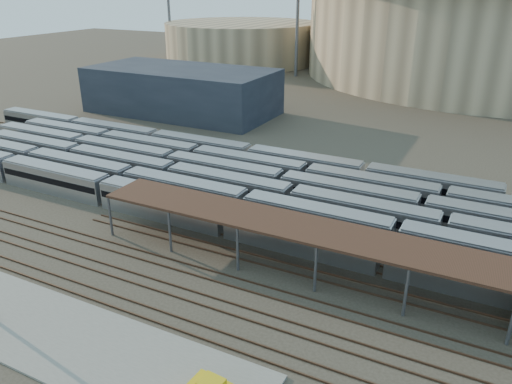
{
  "coord_description": "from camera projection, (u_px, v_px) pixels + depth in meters",
  "views": [
    {
      "loc": [
        31.32,
        -38.01,
        28.13
      ],
      "look_at": [
        5.83,
        12.0,
        4.22
      ],
      "focal_mm": 35.0,
      "sensor_mm": 36.0,
      "label": 1
    }
  ],
  "objects": [
    {
      "name": "ground",
      "position": [
        160.0,
        255.0,
        55.27
      ],
      "size": [
        420.0,
        420.0,
        0.0
      ],
      "primitive_type": "plane",
      "color": "#383026",
      "rests_on": "ground"
    },
    {
      "name": "apron",
      "position": [
        14.0,
        317.0,
        45.02
      ],
      "size": [
        50.0,
        9.0,
        0.2
      ],
      "primitive_type": "cube",
      "color": "gray",
      "rests_on": "ground"
    },
    {
      "name": "subway_trains",
      "position": [
        267.0,
        190.0,
        67.94
      ],
      "size": [
        124.69,
        23.9,
        3.6
      ],
      "color": "#ABABB0",
      "rests_on": "ground"
    },
    {
      "name": "inspection_shed",
      "position": [
        369.0,
        244.0,
        47.4
      ],
      "size": [
        60.3,
        6.0,
        5.3
      ],
      "color": "#59585E",
      "rests_on": "ground"
    },
    {
      "name": "empty_tracks",
      "position": [
        130.0,
        277.0,
        51.14
      ],
      "size": [
        170.0,
        9.62,
        0.18
      ],
      "color": "#4C3323",
      "rests_on": "ground"
    },
    {
      "name": "stadium",
      "position": [
        500.0,
        21.0,
        153.12
      ],
      "size": [
        124.0,
        124.0,
        32.5
      ],
      "color": "tan",
      "rests_on": "ground"
    },
    {
      "name": "secondary_arena",
      "position": [
        242.0,
        42.0,
        184.14
      ],
      "size": [
        56.0,
        56.0,
        14.0
      ],
      "primitive_type": "cylinder",
      "color": "tan",
      "rests_on": "ground"
    },
    {
      "name": "service_building",
      "position": [
        182.0,
        91.0,
        113.01
      ],
      "size": [
        42.0,
        20.0,
        10.0
      ],
      "primitive_type": "cube",
      "color": "#1E232D",
      "rests_on": "ground"
    },
    {
      "name": "floodlight_0",
      "position": [
        298.0,
        7.0,
        149.87
      ],
      "size": [
        4.0,
        1.0,
        38.4
      ],
      "color": "#59585E",
      "rests_on": "ground"
    },
    {
      "name": "floodlight_1",
      "position": [
        168.0,
        2.0,
        181.04
      ],
      "size": [
        4.0,
        1.0,
        38.4
      ],
      "color": "#59585E",
      "rests_on": "ground"
    },
    {
      "name": "floodlight_3",
      "position": [
        401.0,
        2.0,
        182.49
      ],
      "size": [
        4.0,
        1.0,
        38.4
      ],
      "color": "#59585E",
      "rests_on": "ground"
    }
  ]
}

